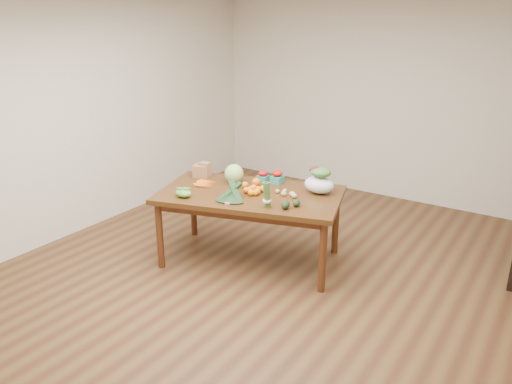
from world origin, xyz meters
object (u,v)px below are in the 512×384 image
Objects in this scene: dining_table at (250,227)px; kale_bunch at (231,193)px; paper_bag at (201,170)px; cabbage at (234,174)px; mandarin_cluster at (254,189)px; asparagus_bundle at (267,195)px; salad_bag at (319,182)px.

dining_table is 0.55m from kale_bunch.
paper_bag is at bearing 153.50° from dining_table.
cabbage is 0.50× the size of kale_bunch.
kale_bunch reaches higher than dining_table.
paper_bag is at bearing -175.56° from cabbage.
mandarin_cluster is 0.30m from kale_bunch.
kale_bunch is at bearing -57.49° from cabbage.
kale_bunch is at bearing -102.94° from mandarin_cluster.
asparagus_bundle is 0.82× the size of salad_bag.
salad_bag reaches higher than cabbage.
dining_table is at bearing 70.06° from kale_bunch.
salad_bag is at bearing 31.81° from kale_bunch.
salad_bag reaches higher than kale_bunch.
cabbage is (0.42, 0.03, 0.02)m from paper_bag.
kale_bunch is 0.90m from salad_bag.
cabbage is 0.66× the size of salad_bag.
cabbage reaches higher than mandarin_cluster.
mandarin_cluster is at bearing 60.37° from kale_bunch.
mandarin_cluster is 0.40m from asparagus_bundle.
dining_table is 0.87m from paper_bag.
cabbage is at bearing 105.81° from kale_bunch.
dining_table is 9.99× the size of mandarin_cluster.
paper_bag reaches higher than kale_bunch.
asparagus_bundle is (1.09, -0.38, 0.04)m from paper_bag.
kale_bunch is (0.30, -0.47, -0.02)m from cabbage.
cabbage is 0.41m from mandarin_cluster.
cabbage is 0.80× the size of asparagus_bundle.
cabbage is 0.92m from salad_bag.
salad_bag reaches higher than mandarin_cluster.
mandarin_cluster is 0.45× the size of kale_bunch.
salad_bag is at bearing 35.86° from mandarin_cluster.
asparagus_bundle reaches higher than cabbage.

